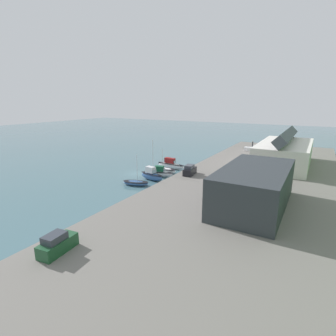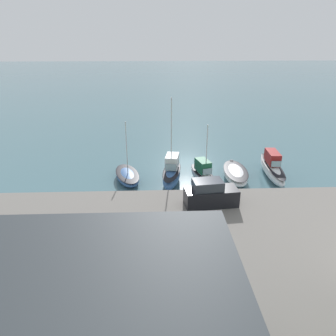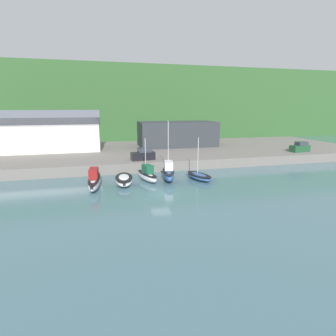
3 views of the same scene
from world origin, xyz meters
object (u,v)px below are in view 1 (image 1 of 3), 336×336
object	(u,v)px
moored_boat_0	(171,165)
moored_boat_1	(165,170)
moored_boat_2	(160,173)
moored_boat_4	(136,183)
moored_boat_3	(151,175)
parked_car_0	(57,244)
pickup_truck_0	(254,148)
person_on_quay	(253,144)
parked_car_1	(190,170)
dog_on_quay	(254,147)

from	to	relation	value
moored_boat_0	moored_boat_1	size ratio (longest dim) A/B	1.30
moored_boat_2	moored_boat_4	world-z (taller)	moored_boat_4
moored_boat_3	parked_car_0	bearing A→B (deg)	26.02
moored_boat_2	pickup_truck_0	world-z (taller)	moored_boat_2
moored_boat_3	pickup_truck_0	size ratio (longest dim) A/B	1.85
moored_boat_1	moored_boat_4	world-z (taller)	moored_boat_4
person_on_quay	parked_car_1	bearing A→B (deg)	-5.43
moored_boat_1	pickup_truck_0	size ratio (longest dim) A/B	1.27
moored_boat_3	pickup_truck_0	xyz separation A→B (m)	(-37.46, 13.82, 1.45)
moored_boat_4	moored_boat_3	bearing A→B (deg)	154.47
moored_boat_3	moored_boat_4	size ratio (longest dim) A/B	1.39
moored_boat_2	parked_car_0	distance (m)	35.59
moored_boat_2	parked_car_1	size ratio (longest dim) A/B	1.48
pickup_truck_0	dog_on_quay	distance (m)	4.99
moored_boat_0	moored_boat_2	distance (m)	7.90
moored_boat_3	dog_on_quay	size ratio (longest dim) A/B	10.36
moored_boat_0	moored_boat_2	size ratio (longest dim) A/B	1.25
moored_boat_1	parked_car_1	bearing A→B (deg)	67.89
moored_boat_1	moored_boat_0	bearing A→B (deg)	-167.94
parked_car_0	parked_car_1	world-z (taller)	same
parked_car_0	person_on_quay	world-z (taller)	parked_car_0
moored_boat_4	parked_car_1	bearing A→B (deg)	114.40
moored_boat_0	moored_boat_2	world-z (taller)	moored_boat_2
person_on_quay	dog_on_quay	world-z (taller)	person_on_quay
person_on_quay	dog_on_quay	distance (m)	2.01
moored_boat_1	moored_boat_4	size ratio (longest dim) A/B	0.96
moored_boat_2	pickup_truck_0	xyz separation A→B (m)	(-34.17, 13.52, 1.66)
pickup_truck_0	moored_boat_0	bearing A→B (deg)	-35.92
moored_boat_4	parked_car_1	xyz separation A→B (m)	(-7.37, 8.95, 2.18)
moored_boat_2	pickup_truck_0	bearing A→B (deg)	142.88
moored_boat_1	moored_boat_4	distance (m)	11.59
parked_car_1	dog_on_quay	xyz separation A→B (m)	(-39.69, 4.82, -0.46)
moored_boat_2	parked_car_1	bearing A→B (deg)	69.88
moored_boat_2	moored_boat_4	size ratio (longest dim) A/B	0.99
moored_boat_1	dog_on_quay	world-z (taller)	dog_on_quay
moored_boat_2	moored_boat_0	bearing A→B (deg)	175.81
moored_boat_3	person_on_quay	bearing A→B (deg)	174.83
moored_boat_4	dog_on_quay	bearing A→B (deg)	148.63
moored_boat_1	moored_boat_3	distance (m)	6.93
moored_boat_2	pickup_truck_0	size ratio (longest dim) A/B	1.32
parked_car_0	pickup_truck_0	bearing A→B (deg)	79.33
pickup_truck_0	person_on_quay	bearing A→B (deg)	-170.87
parked_car_1	moored_boat_4	bearing A→B (deg)	-146.94
moored_boat_3	person_on_quay	world-z (taller)	moored_boat_3
moored_boat_3	person_on_quay	xyz separation A→B (m)	(-44.04, 12.02, 1.73)
moored_boat_3	moored_boat_1	bearing A→B (deg)	-164.61
moored_boat_1	moored_boat_2	world-z (taller)	moored_boat_2
dog_on_quay	pickup_truck_0	bearing A→B (deg)	80.77
moored_boat_0	moored_boat_1	world-z (taller)	moored_boat_0
moored_boat_1	dog_on_quay	distance (m)	38.00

